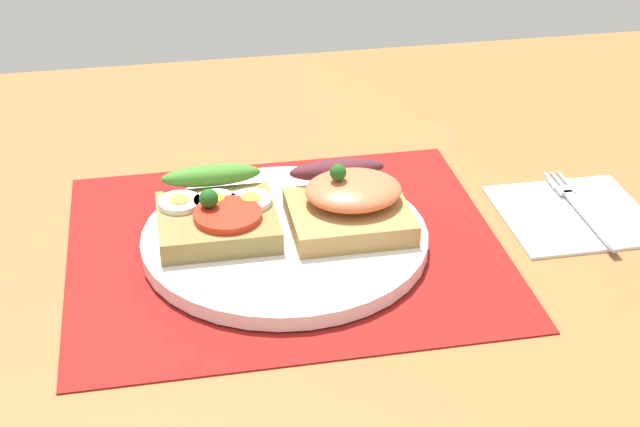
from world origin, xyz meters
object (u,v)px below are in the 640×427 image
sandwich_egg_tomato (217,213)px  napkin (573,213)px  plate (285,239)px  fork (580,207)px  sandwich_salmon (349,200)px

sandwich_egg_tomato → napkin: 31.73cm
plate → fork: bearing=1.6°
sandwich_egg_tomato → sandwich_salmon: sandwich_salmon is taller
napkin → fork: size_ratio=0.92×
plate → sandwich_salmon: (5.68, 1.03, 2.56)cm
sandwich_salmon → plate: bearing=-169.7°
sandwich_egg_tomato → fork: sandwich_egg_tomato is taller
sandwich_egg_tomato → fork: (32.24, -1.09, -2.25)cm
plate → sandwich_egg_tomato: size_ratio=2.28×
napkin → fork: (0.66, 0.24, 0.46)cm
sandwich_salmon → fork: size_ratio=0.74×
sandwich_salmon → napkin: sandwich_salmon is taller
sandwich_egg_tomato → sandwich_salmon: bearing=-4.2°
sandwich_egg_tomato → fork: bearing=-1.9°
plate → napkin: bearing=1.1°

